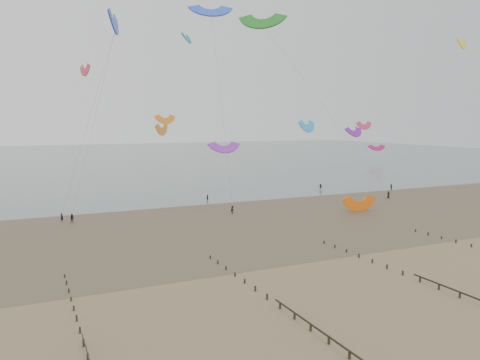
# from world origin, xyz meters

# --- Properties ---
(ground) EXTENTS (500.00, 500.00, 0.00)m
(ground) POSITION_xyz_m (0.00, 0.00, 0.00)
(ground) COLOR brown
(ground) RESTS_ON ground
(sea_and_shore) EXTENTS (500.00, 665.00, 0.03)m
(sea_and_shore) POSITION_xyz_m (-4.08, 34.40, 0.01)
(sea_and_shore) COLOR #475654
(sea_and_shore) RESTS_ON ground
(kitesurfer_lead) EXTENTS (0.68, 0.65, 1.56)m
(kitesurfer_lead) POSITION_xyz_m (-29.91, 44.78, 0.78)
(kitesurfer_lead) COLOR black
(kitesurfer_lead) RESTS_ON ground
(kitesurfers) EXTENTS (114.19, 21.88, 1.76)m
(kitesurfers) POSITION_xyz_m (10.73, 48.13, 0.81)
(kitesurfers) COLOR black
(kitesurfers) RESTS_ON ground
(grounded_kite) EXTENTS (7.00, 5.80, 3.50)m
(grounded_kite) POSITION_xyz_m (25.15, 30.06, 0.00)
(grounded_kite) COLOR orange
(grounded_kite) RESTS_ON ground
(kites_airborne) EXTENTS (239.51, 112.68, 41.49)m
(kites_airborne) POSITION_xyz_m (-11.04, 86.91, 21.55)
(kites_airborne) COLOR #2BA3E4
(kites_airborne) RESTS_ON ground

